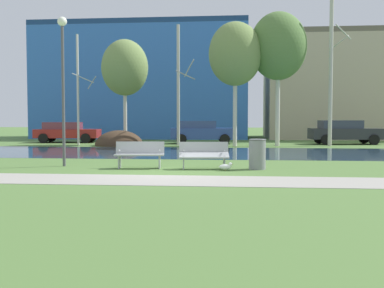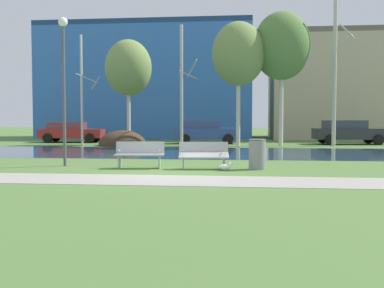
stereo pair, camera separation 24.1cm
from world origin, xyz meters
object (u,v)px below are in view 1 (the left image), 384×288
(trash_bin, at_px, (257,154))
(bench_left, at_px, (140,154))
(bench_right, at_px, (204,154))
(parked_van_nearest_red, at_px, (67,132))
(streetlamp, at_px, (63,66))
(seagull, at_px, (226,167))
(parked_sedan_second_blue, at_px, (202,131))
(parked_hatch_third_dark, at_px, (344,132))

(trash_bin, bearing_deg, bench_left, -179.17)
(bench_right, xyz_separation_m, parked_van_nearest_red, (-10.47, 15.82, 0.27))
(trash_bin, bearing_deg, parked_van_nearest_red, 127.70)
(bench_left, xyz_separation_m, bench_right, (2.11, 0.00, 0.00))
(parked_van_nearest_red, bearing_deg, streetlamp, -69.89)
(bench_left, height_order, seagull, bench_left)
(trash_bin, height_order, parked_van_nearest_red, parked_van_nearest_red)
(bench_right, relative_size, seagull, 3.62)
(parked_van_nearest_red, bearing_deg, parked_sedan_second_blue, -2.53)
(bench_right, height_order, seagull, bench_right)
(bench_right, distance_m, seagull, 0.93)
(bench_left, relative_size, trash_bin, 1.69)
(parked_van_nearest_red, xyz_separation_m, parked_hatch_third_dark, (18.27, -0.33, 0.06))
(bench_left, relative_size, seagull, 3.62)
(bench_left, xyz_separation_m, streetlamp, (-2.71, 0.41, 2.93))
(bench_left, height_order, bench_right, same)
(trash_bin, xyz_separation_m, parked_hatch_third_dark, (6.09, 15.44, 0.29))
(seagull, bearing_deg, parked_van_nearest_red, 124.46)
(trash_bin, relative_size, seagull, 2.14)
(parked_van_nearest_red, bearing_deg, bench_right, -56.51)
(trash_bin, bearing_deg, streetlamp, 176.87)
(seagull, height_order, parked_sedan_second_blue, parked_sedan_second_blue)
(bench_left, distance_m, parked_van_nearest_red, 17.89)
(seagull, height_order, parked_van_nearest_red, parked_van_nearest_red)
(bench_left, xyz_separation_m, parked_sedan_second_blue, (0.87, 15.41, 0.31))
(trash_bin, distance_m, parked_van_nearest_red, 19.93)
(streetlamp, height_order, parked_van_nearest_red, streetlamp)
(trash_bin, xyz_separation_m, streetlamp, (-6.54, 0.36, 2.90))
(parked_van_nearest_red, distance_m, parked_hatch_third_dark, 18.28)
(streetlamp, bearing_deg, bench_left, -8.66)
(trash_bin, height_order, streetlamp, streetlamp)
(seagull, relative_size, streetlamp, 0.09)
(bench_right, xyz_separation_m, parked_hatch_third_dark, (7.81, 15.49, 0.32))
(seagull, xyz_separation_m, streetlamp, (-5.55, 0.90, 3.27))
(streetlamp, bearing_deg, trash_bin, -3.13)
(bench_right, bearing_deg, seagull, -33.81)
(bench_left, xyz_separation_m, parked_hatch_third_dark, (9.92, 15.49, 0.32))
(bench_right, height_order, parked_van_nearest_red, parked_van_nearest_red)
(seagull, height_order, parked_hatch_third_dark, parked_hatch_third_dark)
(streetlamp, height_order, parked_sedan_second_blue, streetlamp)
(seagull, relative_size, parked_sedan_second_blue, 0.11)
(bench_right, height_order, parked_hatch_third_dark, parked_hatch_third_dark)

